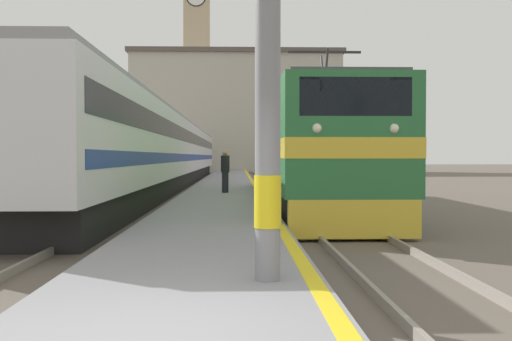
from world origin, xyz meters
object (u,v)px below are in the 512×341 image
at_px(locomotive_train, 306,153).
at_px(person_on_platform, 225,170).
at_px(passenger_train, 170,151).
at_px(clock_tower, 197,59).

bearing_deg(locomotive_train, person_on_platform, 140.66).
xyz_separation_m(locomotive_train, passenger_train, (-6.49, 15.45, 0.18)).
bearing_deg(person_on_platform, clock_tower, 94.81).
bearing_deg(passenger_train, locomotive_train, -67.22).
relative_size(passenger_train, person_on_platform, 31.98).
bearing_deg(person_on_platform, passenger_train, 105.37).
xyz_separation_m(locomotive_train, person_on_platform, (-2.89, 2.37, -0.67)).
distance_m(passenger_train, person_on_platform, 13.59).
relative_size(passenger_train, clock_tower, 1.83).
bearing_deg(locomotive_train, passenger_train, 112.78).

